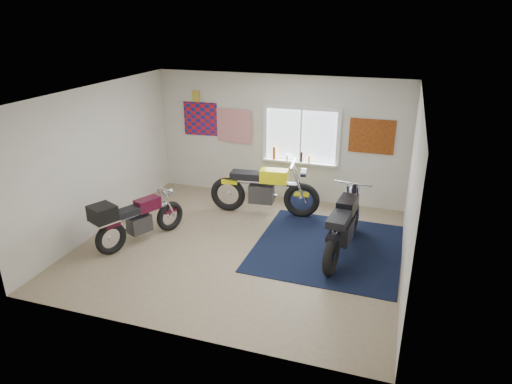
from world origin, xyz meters
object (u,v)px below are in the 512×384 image
(navy_rug, at_px, (328,247))
(maroon_tourer, at_px, (134,219))
(yellow_triumph, at_px, (264,191))
(black_chrome_bike, at_px, (343,227))

(navy_rug, height_order, maroon_tourer, maroon_tourer)
(yellow_triumph, xyz_separation_m, maroon_tourer, (-1.79, -1.98, -0.02))
(black_chrome_bike, distance_m, maroon_tourer, 3.65)
(yellow_triumph, distance_m, black_chrome_bike, 2.13)
(yellow_triumph, bearing_deg, navy_rug, -41.19)
(navy_rug, height_order, black_chrome_bike, black_chrome_bike)
(navy_rug, xyz_separation_m, black_chrome_bike, (0.25, -0.11, 0.48))
(navy_rug, relative_size, yellow_triumph, 1.15)
(navy_rug, height_order, yellow_triumph, yellow_triumph)
(navy_rug, xyz_separation_m, maroon_tourer, (-3.31, -0.91, 0.48))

